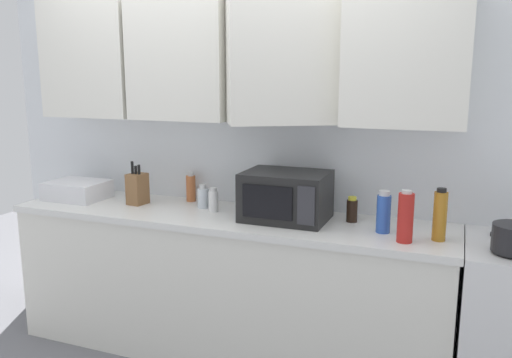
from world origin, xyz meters
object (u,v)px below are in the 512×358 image
(bottle_amber_vinegar, at_px, (440,215))
(bottle_red_sauce, at_px, (405,217))
(microwave, at_px, (286,196))
(dish_rack, at_px, (77,190))
(bottle_white_jar, at_px, (213,200))
(bottle_soy_dark, at_px, (352,210))
(bottle_blue_cleaner, at_px, (384,213))
(knife_block, at_px, (137,188))
(bottle_spice_jar, at_px, (191,188))
(bottle_clear_tall, at_px, (203,197))

(bottle_amber_vinegar, bearing_deg, bottle_red_sauce, -150.39)
(microwave, relative_size, dish_rack, 1.26)
(bottle_white_jar, height_order, bottle_soy_dark, bottle_white_jar)
(bottle_blue_cleaner, height_order, bottle_soy_dark, bottle_blue_cleaner)
(bottle_red_sauce, height_order, bottle_white_jar, bottle_red_sauce)
(bottle_amber_vinegar, bearing_deg, bottle_soy_dark, 159.28)
(knife_block, distance_m, bottle_spice_jar, 0.35)
(dish_rack, distance_m, bottle_red_sauce, 2.17)
(bottle_red_sauce, height_order, bottle_amber_vinegar, bottle_amber_vinegar)
(knife_block, xyz_separation_m, bottle_amber_vinegar, (1.86, -0.09, 0.03))
(microwave, distance_m, bottle_clear_tall, 0.58)
(bottle_clear_tall, bearing_deg, bottle_amber_vinegar, -6.50)
(bottle_spice_jar, bearing_deg, bottle_clear_tall, -39.58)
(knife_block, height_order, bottle_clear_tall, knife_block)
(dish_rack, xyz_separation_m, bottle_soy_dark, (1.84, 0.11, 0.01))
(bottle_amber_vinegar, height_order, bottle_blue_cleaner, bottle_amber_vinegar)
(dish_rack, distance_m, bottle_soy_dark, 1.85)
(bottle_clear_tall, xyz_separation_m, bottle_blue_cleaner, (1.13, -0.12, 0.04))
(bottle_white_jar, xyz_separation_m, bottle_clear_tall, (-0.10, 0.06, -0.00))
(bottle_soy_dark, bearing_deg, bottle_spice_jar, 174.31)
(bottle_soy_dark, bearing_deg, knife_block, -176.36)
(bottle_amber_vinegar, relative_size, bottle_soy_dark, 1.84)
(bottle_blue_cleaner, bearing_deg, bottle_spice_jar, 168.93)
(microwave, height_order, bottle_red_sauce, microwave)
(microwave, xyz_separation_m, bottle_amber_vinegar, (0.85, -0.09, -0.01))
(microwave, relative_size, bottle_spice_jar, 2.45)
(bottle_amber_vinegar, height_order, bottle_soy_dark, bottle_amber_vinegar)
(bottle_clear_tall, relative_size, bottle_blue_cleaner, 0.66)
(dish_rack, bearing_deg, bottle_spice_jar, 16.46)
(bottle_spice_jar, height_order, bottle_blue_cleaner, bottle_blue_cleaner)
(dish_rack, height_order, bottle_blue_cleaner, bottle_blue_cleaner)
(dish_rack, xyz_separation_m, bottle_blue_cleaner, (2.04, -0.03, 0.05))
(microwave, relative_size, bottle_white_jar, 3.21)
(bottle_amber_vinegar, xyz_separation_m, bottle_soy_dark, (-0.48, 0.18, -0.06))
(dish_rack, relative_size, bottle_blue_cleaner, 1.67)
(dish_rack, bearing_deg, bottle_amber_vinegar, -1.69)
(bottle_red_sauce, bearing_deg, bottle_white_jar, 170.56)
(dish_rack, height_order, bottle_spice_jar, bottle_spice_jar)
(bottle_soy_dark, bearing_deg, bottle_amber_vinegar, -20.72)
(microwave, distance_m, bottle_amber_vinegar, 0.85)
(knife_block, bearing_deg, bottle_red_sauce, -6.16)
(knife_block, height_order, bottle_soy_dark, knife_block)
(microwave, xyz_separation_m, knife_block, (-1.01, 0.00, -0.04))
(knife_block, relative_size, bottle_clear_tall, 1.86)
(dish_rack, distance_m, bottle_spice_jar, 0.78)
(bottle_amber_vinegar, distance_m, bottle_blue_cleaner, 0.29)
(bottle_red_sauce, xyz_separation_m, bottle_amber_vinegar, (0.16, 0.09, 0.00))
(bottle_red_sauce, height_order, bottle_soy_dark, bottle_red_sauce)
(bottle_white_jar, distance_m, bottle_clear_tall, 0.12)
(microwave, height_order, bottle_white_jar, microwave)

